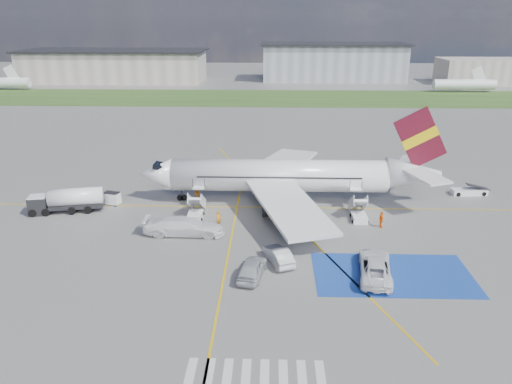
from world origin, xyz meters
TOP-DOWN VIEW (x-y plane):
  - ground at (0.00, 0.00)m, footprint 400.00×400.00m
  - grass_strip at (0.00, 95.00)m, footprint 400.00×30.00m
  - taxiway_line_main at (0.00, 12.00)m, footprint 120.00×0.20m
  - taxiway_line_cross at (-5.00, -10.00)m, footprint 0.20×60.00m
  - taxiway_line_diag at (0.00, 12.00)m, footprint 20.71×56.45m
  - staging_box at (10.00, -4.00)m, footprint 14.00×8.00m
  - crosswalk at (-1.80, -18.00)m, footprint 9.00×4.00m
  - terminal_west at (-55.00, 130.00)m, footprint 60.00×22.00m
  - terminal_centre at (20.00, 135.00)m, footprint 48.00×18.00m
  - terminal_east at (75.00, 128.00)m, footprint 40.00×16.00m
  - airliner at (1.51, 14.00)m, footprint 36.81×32.95m
  - airstairs_fwd at (-9.50, 8.70)m, footprint 1.90×5.20m
  - airstairs_aft at (9.00, 8.70)m, footprint 1.90×5.20m
  - fuel_tanker at (-24.73, 9.86)m, footprint 8.55×3.84m
  - gpu_cart at (-20.24, 12.34)m, footprint 2.15×1.68m
  - belt_loader at (24.53, 17.43)m, footprint 4.89×2.14m
  - car_silver_a at (-2.52, -4.83)m, footprint 2.87×5.22m
  - car_silver_b at (-0.18, -2.08)m, footprint 3.20×4.91m
  - van_white_a at (8.38, -4.09)m, footprint 3.51×6.16m
  - van_white_b at (-10.01, 3.90)m, footprint 6.39×2.68m
  - crew_fwd at (-6.59, 6.01)m, footprint 0.75×0.81m
  - crew_nose at (-10.18, 14.15)m, footprint 0.88×0.99m
  - crew_aft at (11.06, 6.48)m, footprint 0.56×1.12m

SIDE VIEW (x-z plane):
  - ground at x=0.00m, z-range 0.00..0.00m
  - grass_strip at x=0.00m, z-range 0.00..0.01m
  - taxiway_line_main at x=0.00m, z-range 0.00..0.01m
  - taxiway_line_cross at x=-5.00m, z-range 0.00..0.01m
  - taxiway_line_diag at x=0.00m, z-range 0.00..0.01m
  - staging_box at x=10.00m, z-range 0.00..0.01m
  - crosswalk at x=-1.80m, z-range 0.00..0.01m
  - belt_loader at x=24.53m, z-range -0.36..1.07m
  - airstairs_fwd at x=-9.50m, z-range -1.18..2.42m
  - airstairs_aft at x=9.00m, z-range -1.18..2.42m
  - gpu_cart at x=-20.24m, z-range -0.08..1.51m
  - car_silver_b at x=-0.18m, z-range 0.00..1.53m
  - car_silver_a at x=-2.52m, z-range 0.00..1.68m
  - crew_nose at x=-10.18m, z-range 0.00..1.69m
  - crew_aft at x=11.06m, z-range 0.00..1.84m
  - crew_fwd at x=-6.59m, z-range 0.00..1.85m
  - van_white_a at x=8.38m, z-range 0.00..2.19m
  - fuel_tanker at x=-24.73m, z-range -0.22..2.60m
  - van_white_b at x=-10.01m, z-range 0.00..2.49m
  - airliner at x=1.51m, z-range -2.57..9.35m
  - terminal_east at x=75.00m, z-range 0.00..8.00m
  - terminal_west at x=-55.00m, z-range 0.00..10.00m
  - terminal_centre at x=20.00m, z-range 0.00..12.00m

